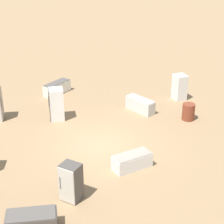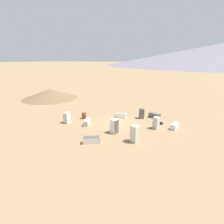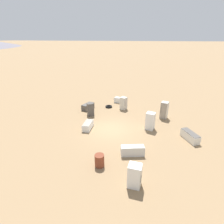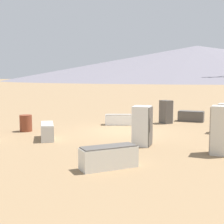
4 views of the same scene
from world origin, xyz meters
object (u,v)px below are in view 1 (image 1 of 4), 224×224
discarded_fridge_7 (132,161)px  discarded_fridge_2 (71,182)px  discarded_fridge_0 (56,104)px  discarded_fridge_5 (140,105)px  discarded_fridge_1 (179,87)px  discarded_fridge_3 (57,88)px  discarded_fridge_8 (32,222)px  rusty_barrel (188,112)px

discarded_fridge_7 → discarded_fridge_2: bearing=-78.1°
discarded_fridge_0 → discarded_fridge_5: bearing=-88.6°
discarded_fridge_2 → discarded_fridge_5: discarded_fridge_2 is taller
discarded_fridge_2 → discarded_fridge_1: bearing=-90.9°
discarded_fridge_1 → discarded_fridge_5: 3.00m
discarded_fridge_0 → discarded_fridge_1: 7.39m
discarded_fridge_3 → discarded_fridge_8: 11.95m
discarded_fridge_2 → discarded_fridge_3: size_ratio=0.77×
discarded_fridge_0 → discarded_fridge_3: 3.65m
discarded_fridge_3 → rusty_barrel: 8.24m
discarded_fridge_0 → discarded_fridge_5: discarded_fridge_0 is taller
discarded_fridge_3 → discarded_fridge_1: bearing=28.0°
discarded_fridge_0 → discarded_fridge_3: (0.98, 3.48, -0.49)m
discarded_fridge_0 → rusty_barrel: size_ratio=1.92×
discarded_fridge_5 → discarded_fridge_8: discarded_fridge_5 is taller
discarded_fridge_1 → discarded_fridge_3: 7.41m
discarded_fridge_1 → discarded_fridge_2: bearing=-143.1°
discarded_fridge_3 → discarded_fridge_5: bearing=6.8°
discarded_fridge_0 → discarded_fridge_2: discarded_fridge_0 is taller
discarded_fridge_0 → discarded_fridge_1: size_ratio=1.13×
discarded_fridge_8 → discarded_fridge_1: bearing=141.0°
discarded_fridge_1 → rusty_barrel: 2.80m
discarded_fridge_1 → discarded_fridge_2: discarded_fridge_1 is taller
discarded_fridge_2 → rusty_barrel: size_ratio=1.65×
discarded_fridge_5 → rusty_barrel: 2.68m
discarded_fridge_3 → discarded_fridge_5: 5.57m
discarded_fridge_1 → discarded_fridge_2: size_ratio=1.03×
discarded_fridge_1 → discarded_fridge_5: bearing=-167.3°
discarded_fridge_8 → discarded_fridge_3: bearing=175.4°
discarded_fridge_7 → discarded_fridge_8: bearing=-72.5°
discarded_fridge_2 → discarded_fridge_5: bearing=-82.4°
discarded_fridge_2 → discarded_fridge_8: size_ratio=0.82×
discarded_fridge_1 → rusty_barrel: bearing=-112.1°
discarded_fridge_0 → discarded_fridge_2: (-1.34, -6.71, -0.12)m
discarded_fridge_7 → discarded_fridge_3: bearing=177.5°
discarded_fridge_3 → discarded_fridge_8: size_ratio=1.07×
discarded_fridge_2 → discarded_fridge_8: bearing=84.8°
discarded_fridge_5 → discarded_fridge_7: size_ratio=1.08×
discarded_fridge_7 → discarded_fridge_1: bearing=127.4°
discarded_fridge_0 → discarded_fridge_1: (7.39, -0.22, -0.10)m
discarded_fridge_2 → rusty_barrel: discarded_fridge_2 is taller
discarded_fridge_8 → rusty_barrel: (9.35, 4.99, 0.10)m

